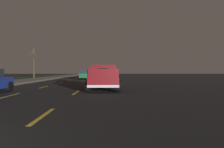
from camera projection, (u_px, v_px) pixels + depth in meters
name	position (u px, v px, depth m)	size (l,w,h in m)	color
ground	(81.00, 81.00, 29.57)	(144.00, 144.00, 0.00)	black
sidewalk_shoulder	(29.00, 80.00, 29.39)	(108.00, 4.00, 0.12)	slate
lane_markings	(63.00, 80.00, 32.26)	(108.00, 7.04, 0.01)	yellow
pickup_truck	(104.00, 77.00, 15.45)	(5.43, 2.30, 1.87)	maroon
sedan_green	(86.00, 75.00, 34.53)	(4.42, 2.05, 1.54)	#14592D
bare_tree_far	(34.00, 62.00, 40.33)	(1.02, 1.73, 5.88)	#423323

